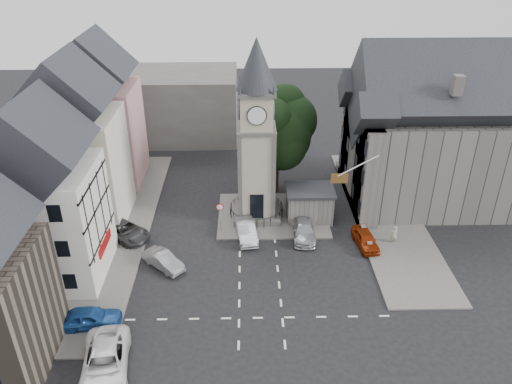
{
  "coord_description": "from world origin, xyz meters",
  "views": [
    {
      "loc": [
        -0.88,
        -31.49,
        24.23
      ],
      "look_at": [
        -0.1,
        5.0,
        4.18
      ],
      "focal_mm": 35.0,
      "sensor_mm": 36.0,
      "label": 1
    }
  ],
  "objects_px": {
    "car_east_red": "(365,239)",
    "pedestrian": "(394,235)",
    "clock_tower": "(256,134)",
    "car_west_blue": "(90,318)",
    "stone_shelter": "(309,204)"
  },
  "relations": [
    {
      "from": "stone_shelter",
      "to": "pedestrian",
      "type": "relative_size",
      "value": 2.53
    },
    {
      "from": "car_west_blue",
      "to": "pedestrian",
      "type": "distance_m",
      "value": 24.82
    },
    {
      "from": "clock_tower",
      "to": "car_east_red",
      "type": "xyz_separation_m",
      "value": [
        9.03,
        -4.99,
        -7.47
      ]
    },
    {
      "from": "car_west_blue",
      "to": "car_east_red",
      "type": "xyz_separation_m",
      "value": [
        20.53,
        9.0,
        -0.06
      ]
    },
    {
      "from": "car_west_blue",
      "to": "stone_shelter",
      "type": "bearing_deg",
      "value": -55.19
    },
    {
      "from": "clock_tower",
      "to": "car_west_blue",
      "type": "xyz_separation_m",
      "value": [
        -11.5,
        -13.99,
        -7.41
      ]
    },
    {
      "from": "car_east_red",
      "to": "pedestrian",
      "type": "bearing_deg",
      "value": -0.54
    },
    {
      "from": "car_west_blue",
      "to": "car_east_red",
      "type": "height_order",
      "value": "car_west_blue"
    },
    {
      "from": "clock_tower",
      "to": "car_east_red",
      "type": "relative_size",
      "value": 4.25
    },
    {
      "from": "clock_tower",
      "to": "stone_shelter",
      "type": "height_order",
      "value": "clock_tower"
    },
    {
      "from": "clock_tower",
      "to": "pedestrian",
      "type": "distance_m",
      "value": 14.39
    },
    {
      "from": "car_west_blue",
      "to": "car_east_red",
      "type": "relative_size",
      "value": 1.1
    },
    {
      "from": "clock_tower",
      "to": "car_east_red",
      "type": "distance_m",
      "value": 12.74
    },
    {
      "from": "car_west_blue",
      "to": "car_east_red",
      "type": "bearing_deg",
      "value": -71.15
    },
    {
      "from": "car_east_red",
      "to": "clock_tower",
      "type": "bearing_deg",
      "value": 143.23
    }
  ]
}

